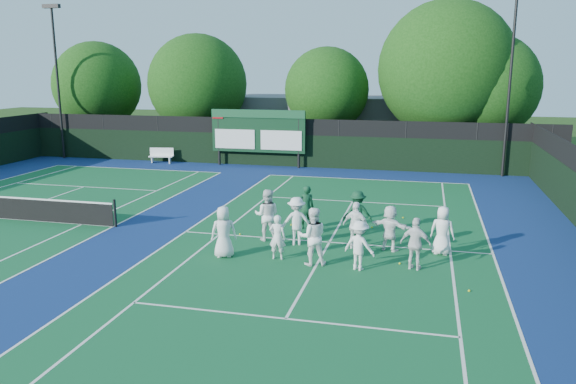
# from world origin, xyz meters

# --- Properties ---
(ground) EXTENTS (120.00, 120.00, 0.00)m
(ground) POSITION_xyz_m (0.00, 0.00, 0.00)
(ground) COLOR #1A350E
(ground) RESTS_ON ground
(court_apron) EXTENTS (34.00, 32.00, 0.01)m
(court_apron) POSITION_xyz_m (-6.00, 1.00, 0.00)
(court_apron) COLOR navy
(court_apron) RESTS_ON ground
(near_court) EXTENTS (11.05, 23.85, 0.01)m
(near_court) POSITION_xyz_m (0.00, 1.00, 0.01)
(near_court) COLOR #105029
(near_court) RESTS_ON ground
(back_fence) EXTENTS (34.00, 0.08, 3.00)m
(back_fence) POSITION_xyz_m (-6.00, 16.00, 1.36)
(back_fence) COLOR black
(back_fence) RESTS_ON ground
(scoreboard) EXTENTS (6.00, 0.21, 3.55)m
(scoreboard) POSITION_xyz_m (-7.01, 15.59, 2.19)
(scoreboard) COLOR black
(scoreboard) RESTS_ON ground
(clubhouse) EXTENTS (18.00, 6.00, 4.00)m
(clubhouse) POSITION_xyz_m (-2.00, 24.00, 2.00)
(clubhouse) COLOR slate
(clubhouse) RESTS_ON ground
(light_pole_left) EXTENTS (1.20, 0.30, 10.12)m
(light_pole_left) POSITION_xyz_m (-21.00, 15.70, 6.30)
(light_pole_left) COLOR black
(light_pole_left) RESTS_ON ground
(light_pole_right) EXTENTS (1.20, 0.30, 10.12)m
(light_pole_right) POSITION_xyz_m (7.50, 15.70, 6.30)
(light_pole_right) COLOR black
(light_pole_right) RESTS_ON ground
(bench) EXTENTS (1.60, 0.68, 0.99)m
(bench) POSITION_xyz_m (-13.52, 15.37, 0.53)
(bench) COLOR white
(bench) RESTS_ON ground
(tree_a) EXTENTS (6.34, 6.34, 7.98)m
(tree_a) POSITION_xyz_m (-20.32, 19.58, 4.64)
(tree_a) COLOR black
(tree_a) RESTS_ON ground
(tree_b) EXTENTS (6.88, 6.88, 8.41)m
(tree_b) POSITION_xyz_m (-12.41, 19.58, 4.79)
(tree_b) COLOR black
(tree_b) RESTS_ON ground
(tree_c) EXTENTS (5.57, 5.57, 7.45)m
(tree_c) POSITION_xyz_m (-3.23, 19.58, 4.52)
(tree_c) COLOR black
(tree_c) RESTS_ON ground
(tree_d) EXTENTS (8.58, 8.58, 10.26)m
(tree_d) POSITION_xyz_m (4.36, 19.58, 5.75)
(tree_d) COLOR black
(tree_d) RESTS_ON ground
(tree_e) EXTENTS (6.51, 6.51, 8.20)m
(tree_e) POSITION_xyz_m (6.80, 19.58, 4.77)
(tree_e) COLOR black
(tree_e) RESTS_ON ground
(tennis_ball_0) EXTENTS (0.07, 0.07, 0.07)m
(tennis_ball_0) POSITION_xyz_m (-3.37, 1.10, 0.03)
(tennis_ball_0) COLOR #BFC417
(tennis_ball_0) RESTS_ON ground
(tennis_ball_1) EXTENTS (0.07, 0.07, 0.07)m
(tennis_ball_1) POSITION_xyz_m (1.29, 3.19, 0.03)
(tennis_ball_1) COLOR #BFC417
(tennis_ball_1) RESTS_ON ground
(tennis_ball_2) EXTENTS (0.07, 0.07, 0.07)m
(tennis_ball_2) POSITION_xyz_m (4.49, -2.53, 0.03)
(tennis_ball_2) COLOR #BFC417
(tennis_ball_2) RESTS_ON ground
(tennis_ball_3) EXTENTS (0.07, 0.07, 0.07)m
(tennis_ball_3) POSITION_xyz_m (-1.82, 2.80, 0.03)
(tennis_ball_3) COLOR #BFC417
(tennis_ball_3) RESTS_ON ground
(tennis_ball_4) EXTENTS (0.07, 0.07, 0.07)m
(tennis_ball_4) POSITION_xyz_m (2.39, 4.94, 0.03)
(tennis_ball_4) COLOR #BFC417
(tennis_ball_4) RESTS_ON ground
(tennis_ball_5) EXTENTS (0.07, 0.07, 0.07)m
(tennis_ball_5) POSITION_xyz_m (2.53, -0.73, 0.03)
(tennis_ball_5) COLOR #BFC417
(tennis_ball_5) RESTS_ON ground
(player_front_0) EXTENTS (0.97, 0.80, 1.71)m
(player_front_0) POSITION_xyz_m (-3.08, -1.35, 0.85)
(player_front_0) COLOR silver
(player_front_0) RESTS_ON ground
(player_front_1) EXTENTS (0.55, 0.36, 1.48)m
(player_front_1) POSITION_xyz_m (-1.33, -1.15, 0.74)
(player_front_1) COLOR silver
(player_front_1) RESTS_ON ground
(player_front_2) EXTENTS (1.06, 0.93, 1.84)m
(player_front_2) POSITION_xyz_m (-0.14, -1.38, 0.92)
(player_front_2) COLOR white
(player_front_2) RESTS_ON ground
(player_front_3) EXTENTS (1.13, 0.89, 1.54)m
(player_front_3) POSITION_xyz_m (1.33, -1.49, 0.77)
(player_front_3) COLOR white
(player_front_3) RESTS_ON ground
(player_front_4) EXTENTS (1.03, 0.64, 1.64)m
(player_front_4) POSITION_xyz_m (2.99, -1.07, 0.82)
(player_front_4) COLOR silver
(player_front_4) RESTS_ON ground
(player_back_0) EXTENTS (0.98, 0.80, 1.86)m
(player_back_0) POSITION_xyz_m (-2.22, 0.75, 0.93)
(player_back_0) COLOR white
(player_back_0) RESTS_ON ground
(player_back_1) EXTENTS (1.24, 0.94, 1.70)m
(player_back_1) POSITION_xyz_m (-1.09, 0.50, 0.85)
(player_back_1) COLOR white
(player_back_1) RESTS_ON ground
(player_back_2) EXTENTS (1.04, 0.71, 1.65)m
(player_back_2) POSITION_xyz_m (0.98, 0.50, 0.82)
(player_back_2) COLOR white
(player_back_2) RESTS_ON ground
(player_back_3) EXTENTS (1.53, 0.95, 1.57)m
(player_back_3) POSITION_xyz_m (2.11, 0.60, 0.79)
(player_back_3) COLOR white
(player_back_3) RESTS_ON ground
(player_back_4) EXTENTS (0.89, 0.68, 1.63)m
(player_back_4) POSITION_xyz_m (3.81, 0.60, 0.82)
(player_back_4) COLOR white
(player_back_4) RESTS_ON ground
(coach_left) EXTENTS (0.73, 0.61, 1.70)m
(coach_left) POSITION_xyz_m (-1.17, 2.53, 0.85)
(coach_left) COLOR #103A21
(coach_left) RESTS_ON ground
(coach_right) EXTENTS (1.19, 0.84, 1.68)m
(coach_right) POSITION_xyz_m (0.83, 2.11, 0.84)
(coach_right) COLOR #0F3921
(coach_right) RESTS_ON ground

